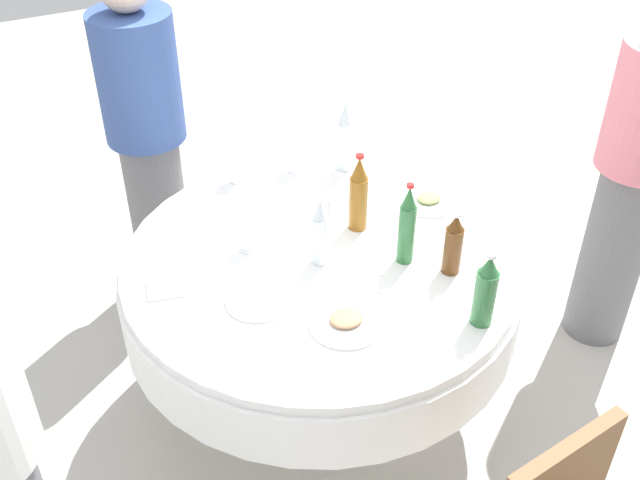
# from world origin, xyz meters

# --- Properties ---
(ground_plane) EXTENTS (10.00, 10.00, 0.00)m
(ground_plane) POSITION_xyz_m (0.00, 0.00, 0.00)
(ground_plane) COLOR #B7B2A8
(dining_table) EXTENTS (1.45, 1.45, 0.74)m
(dining_table) POSITION_xyz_m (0.00, 0.00, 0.59)
(dining_table) COLOR white
(dining_table) RESTS_ON ground_plane
(bottle_brown_right) EXTENTS (0.06, 0.06, 0.25)m
(bottle_brown_right) POSITION_xyz_m (-0.37, 0.28, 0.85)
(bottle_brown_right) COLOR #593314
(bottle_brown_right) RESTS_ON dining_table
(bottle_green_east) EXTENTS (0.07, 0.07, 0.28)m
(bottle_green_east) POSITION_xyz_m (-0.31, 0.54, 0.87)
(bottle_green_east) COLOR #2D6B38
(bottle_green_east) RESTS_ON dining_table
(bottle_clear_outer) EXTENTS (0.07, 0.07, 0.31)m
(bottle_clear_outer) POSITION_xyz_m (-0.36, -0.49, 0.88)
(bottle_clear_outer) COLOR silver
(bottle_clear_outer) RESTS_ON dining_table
(bottle_green_left) EXTENTS (0.06, 0.06, 0.32)m
(bottle_green_left) POSITION_xyz_m (-0.26, 0.15, 0.89)
(bottle_green_left) COLOR #2D6B38
(bottle_green_left) RESTS_ON dining_table
(bottle_clear_rear) EXTENTS (0.06, 0.06, 0.27)m
(bottle_clear_rear) POSITION_xyz_m (0.01, 0.03, 0.87)
(bottle_clear_rear) COLOR silver
(bottle_clear_rear) RESTS_ON dining_table
(bottle_amber_west) EXTENTS (0.07, 0.07, 0.31)m
(bottle_amber_west) POSITION_xyz_m (-0.20, -0.09, 0.89)
(bottle_amber_west) COLOR #8C5619
(bottle_amber_west) RESTS_ON dining_table
(wine_glass_left) EXTENTS (0.07, 0.07, 0.15)m
(wine_glass_left) POSITION_xyz_m (-0.16, -0.56, 0.85)
(wine_glass_left) COLOR white
(wine_glass_left) RESTS_ON dining_table
(wine_glass_rear) EXTENTS (0.06, 0.06, 0.14)m
(wine_glass_rear) POSITION_xyz_m (0.08, -0.60, 0.84)
(wine_glass_rear) COLOR white
(wine_glass_rear) RESTS_ON dining_table
(wine_glass_west) EXTENTS (0.07, 0.07, 0.13)m
(wine_glass_west) POSITION_xyz_m (0.22, -0.15, 0.83)
(wine_glass_west) COLOR white
(wine_glass_west) RESTS_ON dining_table
(wine_glass_front) EXTENTS (0.07, 0.07, 0.16)m
(wine_glass_front) POSITION_xyz_m (-0.06, -0.12, 0.85)
(wine_glass_front) COLOR white
(wine_glass_front) RESTS_ON dining_table
(plate_far) EXTENTS (0.24, 0.24, 0.04)m
(plate_far) POSITION_xyz_m (0.08, 0.36, 0.75)
(plate_far) COLOR white
(plate_far) RESTS_ON dining_table
(plate_inner) EXTENTS (0.21, 0.21, 0.04)m
(plate_inner) POSITION_xyz_m (-0.53, -0.11, 0.75)
(plate_inner) COLOR white
(plate_inner) RESTS_ON dining_table
(plate_south) EXTENTS (0.22, 0.22, 0.02)m
(plate_south) POSITION_xyz_m (0.29, 0.13, 0.75)
(plate_south) COLOR white
(plate_south) RESTS_ON dining_table
(fork_east) EXTENTS (0.09, 0.17, 0.00)m
(fork_east) POSITION_xyz_m (-0.13, -0.30, 0.74)
(fork_east) COLOR silver
(fork_east) RESTS_ON dining_table
(fork_outer) EXTENTS (0.05, 0.18, 0.00)m
(fork_outer) POSITION_xyz_m (-0.12, 0.11, 0.74)
(fork_outer) COLOR silver
(fork_outer) RESTS_ON dining_table
(knife_left) EXTENTS (0.13, 0.14, 0.00)m
(knife_left) POSITION_xyz_m (0.40, -0.35, 0.74)
(knife_left) COLOR silver
(knife_left) RESTS_ON dining_table
(folded_napkin) EXTENTS (0.15, 0.15, 0.02)m
(folded_napkin) POSITION_xyz_m (0.55, -0.07, 0.75)
(folded_napkin) COLOR white
(folded_napkin) RESTS_ON dining_table
(person_right) EXTENTS (0.34, 0.34, 1.57)m
(person_right) POSITION_xyz_m (-1.30, 0.19, 0.82)
(person_right) COLOR slate
(person_right) RESTS_ON ground_plane
(person_east) EXTENTS (0.34, 0.34, 1.56)m
(person_east) POSITION_xyz_m (0.34, -0.99, 0.81)
(person_east) COLOR slate
(person_east) RESTS_ON ground_plane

